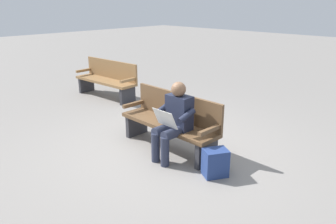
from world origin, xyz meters
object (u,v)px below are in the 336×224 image
object	(u,v)px
bench_near	(171,121)
bench_far	(107,79)
backpack	(215,163)
person_seated	(174,119)

from	to	relation	value
bench_near	bench_far	size ratio (longest dim) A/B	0.99
bench_near	backpack	bearing A→B (deg)	168.52
backpack	bench_far	world-z (taller)	bench_far
person_seated	bench_far	world-z (taller)	person_seated
bench_near	person_seated	world-z (taller)	person_seated
bench_near	person_seated	xyz separation A→B (m)	(-0.29, 0.24, 0.17)
person_seated	bench_far	distance (m)	3.71
bench_near	backpack	size ratio (longest dim) A/B	4.51
backpack	bench_far	size ratio (longest dim) A/B	0.22
bench_far	person_seated	bearing A→B (deg)	156.22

